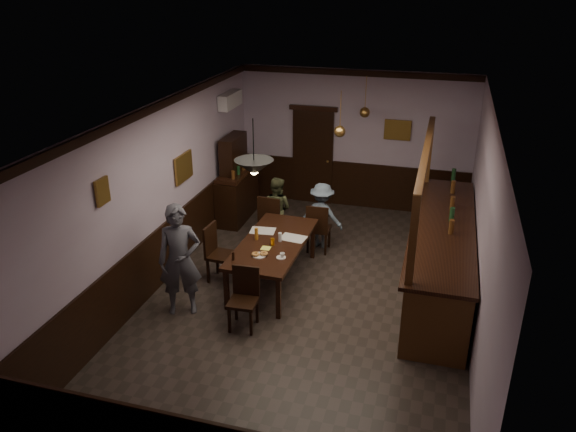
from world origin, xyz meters
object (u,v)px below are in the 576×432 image
(person_seated_left, at_px, (276,209))
(pendant_brass_far, at_px, (365,112))
(chair_far_left, at_px, (271,219))
(person_seated_right, at_px, (322,215))
(bar_counter, at_px, (440,255))
(pendant_iron, at_px, (254,167))
(chair_near, at_px, (244,295))
(dining_table, at_px, (273,245))
(pendant_brass_mid, at_px, (340,131))
(person_standing, at_px, (180,260))
(sideboard, at_px, (236,186))
(chair_side, at_px, (217,250))
(soda_can, at_px, (273,242))
(chair_far_right, at_px, (318,226))
(coffee_cup, at_px, (282,255))

(person_seated_left, bearing_deg, pendant_brass_far, -126.58)
(chair_far_left, xyz_separation_m, person_seated_right, (0.91, 0.27, 0.07))
(bar_counter, relative_size, pendant_iron, 5.25)
(bar_counter, relative_size, pendant_brass_far, 5.26)
(chair_near, bearing_deg, person_seated_right, 76.82)
(dining_table, height_order, pendant_brass_mid, pendant_brass_mid)
(dining_table, relative_size, person_standing, 1.26)
(chair_near, relative_size, pendant_iron, 1.15)
(bar_counter, relative_size, pendant_brass_mid, 5.26)
(chair_near, distance_m, sideboard, 3.97)
(chair_near, height_order, person_seated_left, person_seated_left)
(dining_table, distance_m, pendant_brass_far, 3.49)
(person_standing, bearing_deg, sideboard, 74.46)
(chair_near, distance_m, chair_side, 1.46)
(soda_can, xyz_separation_m, pendant_brass_mid, (0.75, 1.54, 1.49))
(pendant_brass_far, bearing_deg, chair_near, -103.36)
(pendant_iron, bearing_deg, chair_far_right, 76.66)
(chair_near, height_order, pendant_brass_mid, pendant_brass_mid)
(dining_table, distance_m, chair_far_left, 1.35)
(chair_near, distance_m, pendant_brass_mid, 3.37)
(chair_far_left, height_order, pendant_brass_mid, pendant_brass_mid)
(sideboard, bearing_deg, coffee_cup, -57.19)
(chair_near, relative_size, person_standing, 0.53)
(dining_table, bearing_deg, coffee_cup, -58.61)
(chair_near, xyz_separation_m, person_standing, (-1.04, 0.09, 0.37))
(chair_far_right, relative_size, chair_side, 0.96)
(dining_table, bearing_deg, person_standing, -131.07)
(person_standing, bearing_deg, pendant_brass_mid, 32.19)
(person_standing, distance_m, pendant_iron, 1.82)
(chair_far_right, relative_size, person_seated_left, 0.74)
(sideboard, distance_m, pendant_brass_far, 3.02)
(bar_counter, bearing_deg, chair_far_left, 167.07)
(chair_side, height_order, pendant_brass_far, pendant_brass_far)
(chair_far_left, relative_size, pendant_brass_mid, 1.27)
(pendant_iron, xyz_separation_m, pendant_brass_far, (1.00, 3.73, -0.00))
(chair_side, relative_size, person_seated_right, 0.79)
(dining_table, xyz_separation_m, chair_far_right, (0.47, 1.26, -0.16))
(chair_far_right, relative_size, chair_near, 1.02)
(person_seated_right, bearing_deg, chair_far_right, 100.58)
(sideboard, bearing_deg, chair_near, -67.75)
(person_seated_left, distance_m, pendant_iron, 2.91)
(chair_near, distance_m, bar_counter, 3.30)
(dining_table, relative_size, chair_near, 2.38)
(bar_counter, bearing_deg, person_seated_right, 155.92)
(soda_can, height_order, pendant_brass_mid, pendant_brass_mid)
(chair_side, relative_size, pendant_brass_far, 1.23)
(chair_side, bearing_deg, dining_table, -75.21)
(chair_far_right, distance_m, pendant_brass_mid, 1.81)
(chair_far_left, bearing_deg, chair_near, 103.79)
(coffee_cup, height_order, sideboard, sideboard)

